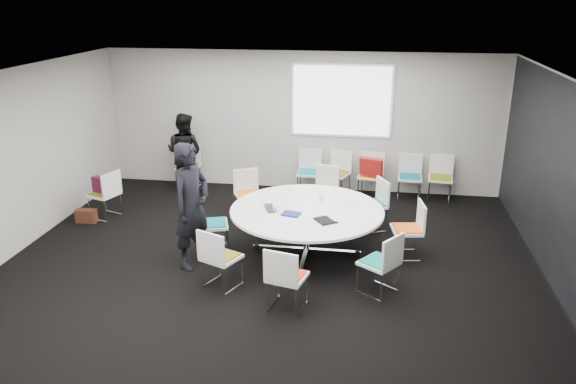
# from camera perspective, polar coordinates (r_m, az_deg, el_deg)

# --- Properties ---
(room_shell) EXTENTS (8.08, 7.08, 2.88)m
(room_shell) POSITION_cam_1_polar(r_m,az_deg,el_deg) (8.04, -1.17, 1.77)
(room_shell) COLOR black
(room_shell) RESTS_ON ground
(conference_table) EXTENTS (2.36, 2.36, 0.73)m
(conference_table) POSITION_cam_1_polar(r_m,az_deg,el_deg) (8.67, 1.92, -2.83)
(conference_table) COLOR silver
(conference_table) RESTS_ON ground
(projection_screen) EXTENTS (1.90, 0.03, 1.35)m
(projection_screen) POSITION_cam_1_polar(r_m,az_deg,el_deg) (11.20, 5.47, 9.19)
(projection_screen) COLOR white
(projection_screen) RESTS_ON room_shell
(chair_ring_a) EXTENTS (0.51, 0.52, 0.88)m
(chair_ring_a) POSITION_cam_1_polar(r_m,az_deg,el_deg) (8.84, 11.97, -4.78)
(chair_ring_a) COLOR silver
(chair_ring_a) RESTS_ON ground
(chair_ring_b) EXTENTS (0.60, 0.61, 0.88)m
(chair_ring_b) POSITION_cam_1_polar(r_m,az_deg,el_deg) (9.74, 8.46, -2.22)
(chair_ring_b) COLOR silver
(chair_ring_b) RESTS_ON ground
(chair_ring_c) EXTENTS (0.58, 0.57, 0.88)m
(chair_ring_c) POSITION_cam_1_polar(r_m,az_deg,el_deg) (10.33, 3.55, -0.75)
(chair_ring_c) COLOR silver
(chair_ring_c) RESTS_ON ground
(chair_ring_d) EXTENTS (0.62, 0.61, 0.88)m
(chair_ring_d) POSITION_cam_1_polar(r_m,az_deg,el_deg) (10.11, -3.96, -1.22)
(chair_ring_d) COLOR silver
(chair_ring_d) RESTS_ON ground
(chair_ring_e) EXTENTS (0.57, 0.58, 0.88)m
(chair_ring_e) POSITION_cam_1_polar(r_m,az_deg,el_deg) (8.93, -7.63, -4.27)
(chair_ring_e) COLOR silver
(chair_ring_e) RESTS_ON ground
(chair_ring_f) EXTENTS (0.60, 0.60, 0.88)m
(chair_ring_f) POSITION_cam_1_polar(r_m,az_deg,el_deg) (7.85, -6.81, -7.74)
(chair_ring_f) COLOR silver
(chair_ring_f) RESTS_ON ground
(chair_ring_g) EXTENTS (0.55, 0.54, 0.88)m
(chair_ring_g) POSITION_cam_1_polar(r_m,az_deg,el_deg) (7.31, -0.14, -9.82)
(chair_ring_g) COLOR silver
(chair_ring_g) RESTS_ON ground
(chair_ring_h) EXTENTS (0.63, 0.64, 0.88)m
(chair_ring_h) POSITION_cam_1_polar(r_m,az_deg,el_deg) (7.75, 9.24, -8.24)
(chair_ring_h) COLOR silver
(chair_ring_h) RESTS_ON ground
(chair_back_a) EXTENTS (0.46, 0.45, 0.88)m
(chair_back_a) POSITION_cam_1_polar(r_m,az_deg,el_deg) (11.33, 2.15, 1.16)
(chair_back_a) COLOR silver
(chair_back_a) RESTS_ON ground
(chair_back_b) EXTENTS (0.59, 0.58, 0.88)m
(chair_back_b) POSITION_cam_1_polar(r_m,az_deg,el_deg) (11.31, 4.97, 1.05)
(chair_back_b) COLOR silver
(chair_back_b) RESTS_ON ground
(chair_back_c) EXTENTS (0.53, 0.52, 0.88)m
(chair_back_c) POSITION_cam_1_polar(r_m,az_deg,el_deg) (11.26, 8.36, 0.83)
(chair_back_c) COLOR silver
(chair_back_c) RESTS_ON ground
(chair_back_d) EXTENTS (0.47, 0.46, 0.88)m
(chair_back_d) POSITION_cam_1_polar(r_m,az_deg,el_deg) (11.29, 12.20, 0.64)
(chair_back_d) COLOR silver
(chair_back_d) RESTS_ON ground
(chair_back_e) EXTENTS (0.50, 0.49, 0.88)m
(chair_back_e) POSITION_cam_1_polar(r_m,az_deg,el_deg) (11.38, 15.15, 0.54)
(chair_back_e) COLOR silver
(chair_back_e) RESTS_ON ground
(chair_spare_left) EXTENTS (0.57, 0.58, 0.88)m
(chair_spare_left) POSITION_cam_1_polar(r_m,az_deg,el_deg) (10.65, -18.04, -1.08)
(chair_spare_left) COLOR silver
(chair_spare_left) RESTS_ON ground
(chair_person_back) EXTENTS (0.48, 0.47, 0.88)m
(chair_person_back) POSITION_cam_1_polar(r_m,az_deg,el_deg) (11.89, -10.07, 1.75)
(chair_person_back) COLOR silver
(chair_person_back) RESTS_ON ground
(person_main) EXTENTS (0.68, 0.81, 1.89)m
(person_main) POSITION_cam_1_polar(r_m,az_deg,el_deg) (8.26, -9.77, -1.41)
(person_main) COLOR black
(person_main) RESTS_ON ground
(person_back) EXTENTS (0.90, 0.77, 1.61)m
(person_back) POSITION_cam_1_polar(r_m,az_deg,el_deg) (11.59, -10.48, 3.99)
(person_back) COLOR black
(person_back) RESTS_ON ground
(laptop) EXTENTS (0.35, 0.42, 0.03)m
(laptop) POSITION_cam_1_polar(r_m,az_deg,el_deg) (8.62, -1.47, -1.62)
(laptop) COLOR #333338
(laptop) RESTS_ON conference_table
(laptop_lid) EXTENTS (0.10, 0.29, 0.22)m
(laptop_lid) POSITION_cam_1_polar(r_m,az_deg,el_deg) (8.60, -1.52, -0.84)
(laptop_lid) COLOR silver
(laptop_lid) RESTS_ON conference_table
(notebook_black) EXTENTS (0.35, 0.37, 0.02)m
(notebook_black) POSITION_cam_1_polar(r_m,az_deg,el_deg) (8.17, 3.72, -2.91)
(notebook_black) COLOR black
(notebook_black) RESTS_ON conference_table
(tablet_folio) EXTENTS (0.30, 0.25, 0.03)m
(tablet_folio) POSITION_cam_1_polar(r_m,az_deg,el_deg) (8.38, 0.32, -2.24)
(tablet_folio) COLOR navy
(tablet_folio) RESTS_ON conference_table
(papers_right) EXTENTS (0.32, 0.25, 0.00)m
(papers_right) POSITION_cam_1_polar(r_m,az_deg,el_deg) (8.87, 6.46, -1.18)
(papers_right) COLOR silver
(papers_right) RESTS_ON conference_table
(papers_front) EXTENTS (0.35, 0.29, 0.00)m
(papers_front) POSITION_cam_1_polar(r_m,az_deg,el_deg) (8.46, 7.37, -2.28)
(papers_front) COLOR white
(papers_front) RESTS_ON conference_table
(cup) EXTENTS (0.08, 0.08, 0.09)m
(cup) POSITION_cam_1_polar(r_m,az_deg,el_deg) (8.96, 3.39, -0.58)
(cup) COLOR white
(cup) RESTS_ON conference_table
(phone) EXTENTS (0.15, 0.11, 0.01)m
(phone) POSITION_cam_1_polar(r_m,az_deg,el_deg) (8.13, 4.64, -3.11)
(phone) COLOR black
(phone) RESTS_ON conference_table
(maroon_bag) EXTENTS (0.42, 0.26, 0.28)m
(maroon_bag) POSITION_cam_1_polar(r_m,az_deg,el_deg) (10.55, -18.29, 0.69)
(maroon_bag) COLOR #45122A
(maroon_bag) RESTS_ON chair_spare_left
(brown_bag) EXTENTS (0.36, 0.17, 0.24)m
(brown_bag) POSITION_cam_1_polar(r_m,az_deg,el_deg) (10.59, -19.80, -2.29)
(brown_bag) COLOR #462316
(brown_bag) RESTS_ON ground
(red_jacket) EXTENTS (0.47, 0.29, 0.36)m
(red_jacket) POSITION_cam_1_polar(r_m,az_deg,el_deg) (10.91, 8.44, 2.56)
(red_jacket) COLOR #A31714
(red_jacket) RESTS_ON chair_back_c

